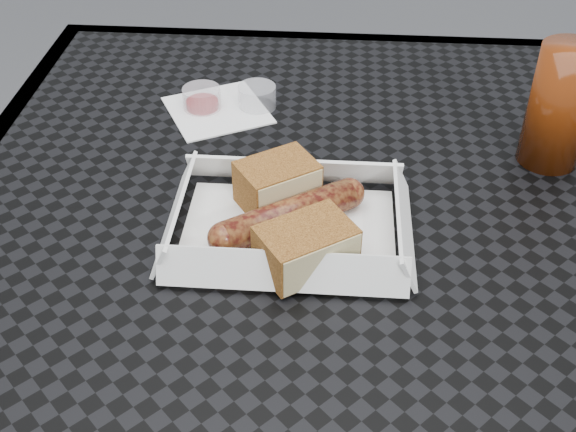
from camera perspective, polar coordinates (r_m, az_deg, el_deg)
The scene contains 10 objects.
patio_table at distance 0.88m, azimuth 0.88°, elevation -1.15°, with size 0.80×0.80×0.74m.
food_tray at distance 0.75m, azimuth 0.06°, elevation -1.18°, with size 0.22×0.15×0.00m, color white.
bratwurst at distance 0.75m, azimuth 0.07°, elevation 0.09°, with size 0.16×0.12×0.03m.
bread_near at distance 0.78m, azimuth -0.85°, elevation 2.58°, with size 0.08×0.06×0.05m, color brown.
bread_far at distance 0.70m, azimuth 1.43°, elevation -2.48°, with size 0.09×0.06×0.05m, color brown.
veg_garnish at distance 0.73m, azimuth 4.19°, elevation -2.79°, with size 0.03×0.03×0.00m.
napkin at distance 0.96m, azimuth -5.60°, elevation 8.32°, with size 0.12×0.12×0.00m, color white.
condiment_cup_sauce at distance 0.96m, azimuth -6.82°, elevation 9.19°, with size 0.05×0.05×0.03m, color maroon.
condiment_cup_empty at distance 0.96m, azimuth -2.46°, elevation 9.40°, with size 0.05×0.05×0.03m, color silver.
drink_glass at distance 0.88m, azimuth 20.67°, elevation 8.11°, with size 0.07×0.07×0.14m, color #531D07.
Camera 1 is at (0.04, -0.67, 1.23)m, focal length 45.00 mm.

